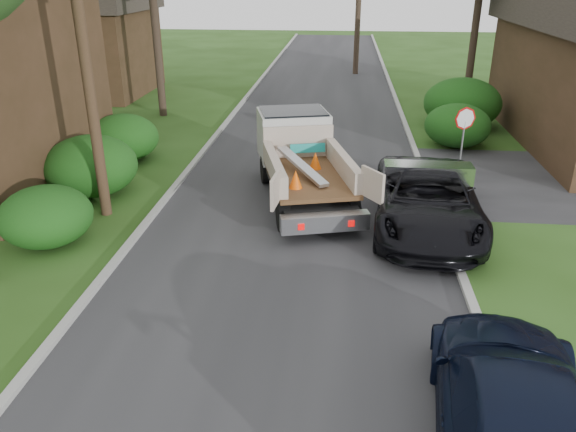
# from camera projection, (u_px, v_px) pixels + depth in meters

# --- Properties ---
(ground) EXTENTS (120.00, 120.00, 0.00)m
(ground) POSITION_uv_depth(u_px,v_px,m) (273.00, 323.00, 11.29)
(ground) COLOR #264614
(ground) RESTS_ON ground
(road) EXTENTS (8.00, 90.00, 0.02)m
(road) POSITION_uv_depth(u_px,v_px,m) (307.00, 165.00, 20.40)
(road) COLOR #28282B
(road) RESTS_ON ground
(curb_left) EXTENTS (0.20, 90.00, 0.12)m
(curb_left) POSITION_uv_depth(u_px,v_px,m) (196.00, 160.00, 20.74)
(curb_left) COLOR #9E9E99
(curb_left) RESTS_ON ground
(curb_right) EXTENTS (0.20, 90.00, 0.12)m
(curb_right) POSITION_uv_depth(u_px,v_px,m) (421.00, 167.00, 20.01)
(curb_right) COLOR #9E9E99
(curb_right) RESTS_ON ground
(stop_sign) EXTENTS (0.71, 0.32, 2.48)m
(stop_sign) POSITION_uv_depth(u_px,v_px,m) (464.00, 128.00, 18.32)
(stop_sign) COLOR slate
(stop_sign) RESTS_ON ground
(utility_pole) EXTENTS (2.42, 1.25, 10.00)m
(utility_pole) POSITION_uv_depth(u_px,v_px,m) (81.00, 27.00, 14.24)
(utility_pole) COLOR #382619
(utility_pole) RESTS_ON ground
(house_left_far) EXTENTS (7.56, 7.56, 6.00)m
(house_left_far) POSITION_uv_depth(u_px,v_px,m) (81.00, 38.00, 31.32)
(house_left_far) COLOR #392717
(house_left_far) RESTS_ON ground
(hedge_left_a) EXTENTS (2.34, 2.34, 1.53)m
(hedge_left_a) POSITION_uv_depth(u_px,v_px,m) (46.00, 216.00, 14.27)
(hedge_left_a) COLOR #104611
(hedge_left_a) RESTS_ON ground
(hedge_left_b) EXTENTS (2.86, 2.86, 1.87)m
(hedge_left_b) POSITION_uv_depth(u_px,v_px,m) (91.00, 166.00, 17.42)
(hedge_left_b) COLOR #104611
(hedge_left_b) RESTS_ON ground
(hedge_left_c) EXTENTS (2.60, 2.60, 1.70)m
(hedge_left_c) POSITION_uv_depth(u_px,v_px,m) (123.00, 138.00, 20.67)
(hedge_left_c) COLOR #104611
(hedge_left_c) RESTS_ON ground
(hedge_right_a) EXTENTS (2.60, 2.60, 1.70)m
(hedge_right_a) POSITION_uv_depth(u_px,v_px,m) (457.00, 126.00, 22.28)
(hedge_right_a) COLOR #104611
(hedge_right_a) RESTS_ON ground
(hedge_right_b) EXTENTS (3.38, 3.38, 2.21)m
(hedge_right_b) POSITION_uv_depth(u_px,v_px,m) (462.00, 103.00, 24.85)
(hedge_right_b) COLOR #104611
(hedge_right_b) RESTS_ON ground
(flatbed_truck) EXTENTS (4.02, 6.60, 2.34)m
(flatbed_truck) POSITION_uv_depth(u_px,v_px,m) (299.00, 152.00, 17.62)
(flatbed_truck) COLOR black
(flatbed_truck) RESTS_ON ground
(black_pickup) EXTENTS (3.16, 6.16, 1.66)m
(black_pickup) POSITION_uv_depth(u_px,v_px,m) (427.00, 199.00, 15.14)
(black_pickup) COLOR black
(black_pickup) RESTS_ON ground
(navy_suv) EXTENTS (2.92, 5.78, 1.61)m
(navy_suv) POSITION_uv_depth(u_px,v_px,m) (516.00, 415.00, 7.85)
(navy_suv) COLOR black
(navy_suv) RESTS_ON ground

